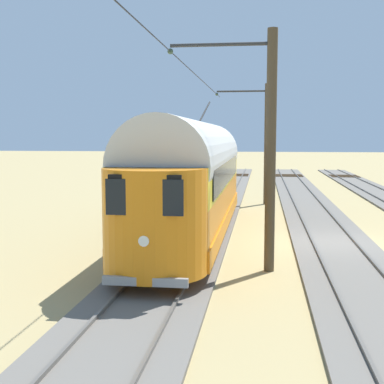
% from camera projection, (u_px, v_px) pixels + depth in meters
% --- Properties ---
extents(ground_plane, '(220.00, 220.00, 0.00)m').
position_uv_depth(ground_plane, '(333.00, 245.00, 17.80)').
color(ground_plane, tan).
extents(track_adjacent_siding, '(2.80, 80.00, 0.18)m').
position_uv_depth(track_adjacent_siding, '(332.00, 242.00, 18.10)').
color(track_adjacent_siding, '#666059').
rests_on(track_adjacent_siding, ground).
extents(track_third_siding, '(2.80, 80.00, 0.18)m').
position_uv_depth(track_third_siding, '(191.00, 238.00, 18.78)').
color(track_third_siding, '#666059').
rests_on(track_third_siding, ground).
extents(vintage_streetcar, '(2.65, 15.91, 5.21)m').
position_uv_depth(vintage_streetcar, '(193.00, 177.00, 18.97)').
color(vintage_streetcar, orange).
rests_on(vintage_streetcar, ground).
extents(catenary_pole_foreground, '(2.98, 0.28, 6.59)m').
position_uv_depth(catenary_pole_foreground, '(265.00, 141.00, 28.26)').
color(catenary_pole_foreground, '#4C3D28').
rests_on(catenary_pole_foreground, ground).
extents(catenary_pole_mid_near, '(2.98, 0.28, 6.59)m').
position_uv_depth(catenary_pole_mid_near, '(268.00, 146.00, 14.00)').
color(catenary_pole_mid_near, '#4C3D28').
rests_on(catenary_pole_mid_near, ground).
extents(overhead_wire_run, '(2.78, 32.93, 0.18)m').
position_uv_depth(overhead_wire_run, '(177.00, 55.00, 14.80)').
color(overhead_wire_run, black).
rests_on(overhead_wire_run, ground).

